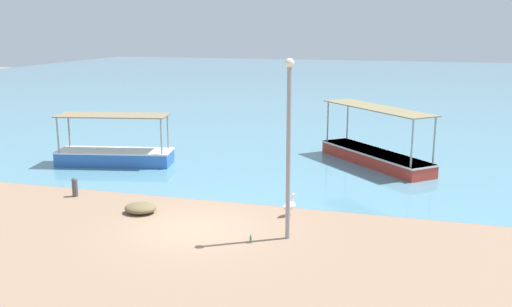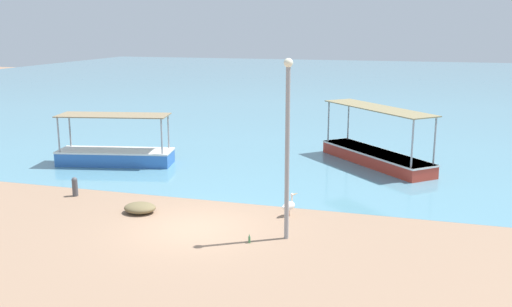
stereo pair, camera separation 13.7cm
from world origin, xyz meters
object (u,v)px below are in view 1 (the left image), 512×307
Objects in this scene: fishing_boat_near_left at (115,154)px; pelican at (289,205)px; glass_bottle at (251,240)px; net_pile at (140,208)px; fishing_boat_outer at (375,154)px; mooring_bollard at (75,186)px; lamp_post at (289,140)px.

pelican is at bearing -27.60° from fishing_boat_near_left.
pelican reaches higher than glass_bottle.
fishing_boat_near_left is 7.73m from net_pile.
mooring_bollard is at bearing -141.64° from fishing_boat_outer.
pelican is (-2.27, -8.55, -0.14)m from fishing_boat_outer.
glass_bottle is (7.99, -2.79, -0.30)m from mooring_bollard.
lamp_post reaches higher than fishing_boat_outer.
lamp_post is (-1.85, -10.67, 2.64)m from fishing_boat_outer.
net_pile is at bearing -53.91° from fishing_boat_near_left.
glass_bottle is at bearing -19.93° from net_pile.
fishing_boat_near_left is 7.09× the size of pelican.
pelican is (9.72, -5.08, -0.14)m from fishing_boat_near_left.
lamp_post reaches higher than mooring_bollard.
fishing_boat_outer is at bearing 52.51° from net_pile.
fishing_boat_outer is 1.08× the size of lamp_post.
mooring_bollard is at bearing 161.65° from net_pile.
pelican is at bearing 78.40° from glass_bottle.
fishing_boat_near_left is at bearing 126.09° from net_pile.
mooring_bollard is at bearing -77.28° from fishing_boat_near_left.
mooring_bollard is 0.66× the size of net_pile.
net_pile is (3.39, -1.13, -0.23)m from mooring_bollard.
mooring_bollard is at bearing 160.74° from glass_bottle.
fishing_boat_outer is 7.56× the size of pelican.
fishing_boat_outer is 11.73m from glass_bottle.
lamp_post is 6.40m from net_pile.
fishing_boat_outer is 12.23m from net_pile.
mooring_bollard is 2.81× the size of glass_bottle.
mooring_bollard is (1.15, -5.11, -0.11)m from fishing_boat_near_left.
glass_bottle is (-1.00, -0.70, -3.05)m from lamp_post.
fishing_boat_near_left is 12.71m from lamp_post.
net_pile is 4.26× the size of glass_bottle.
fishing_boat_near_left is 12.48m from fishing_boat_outer.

